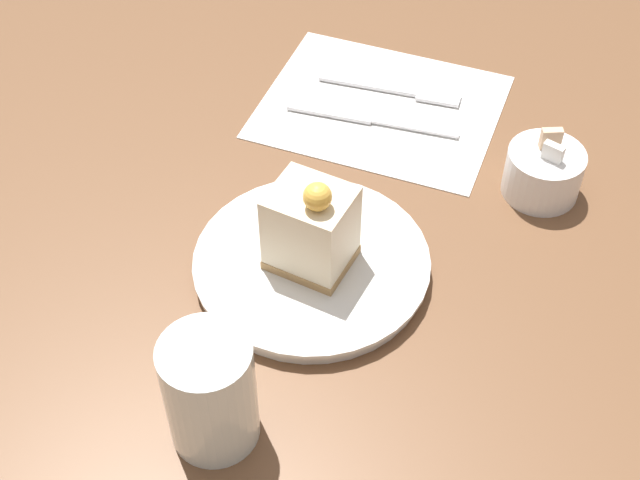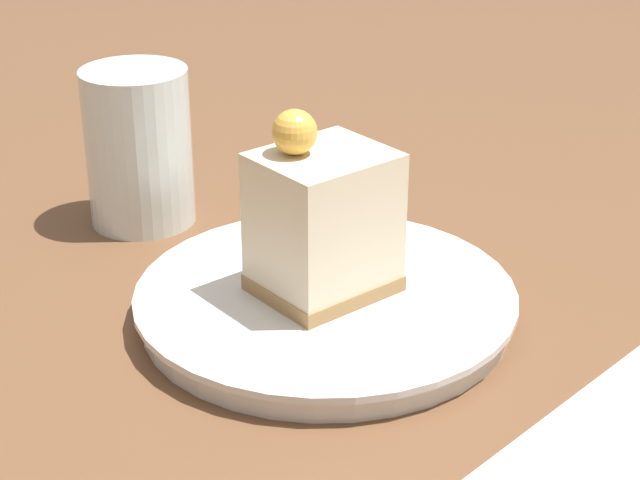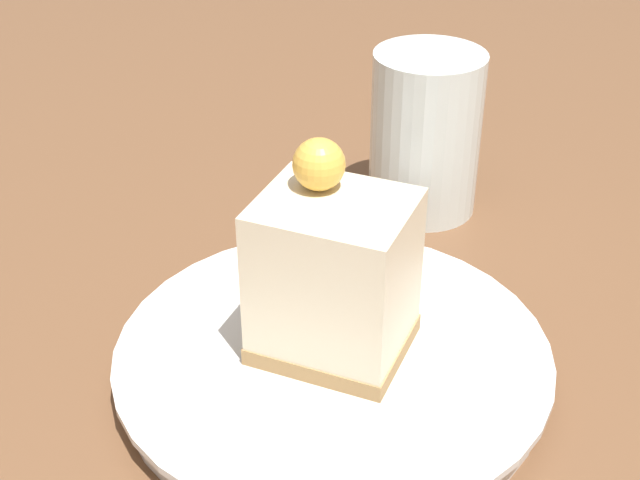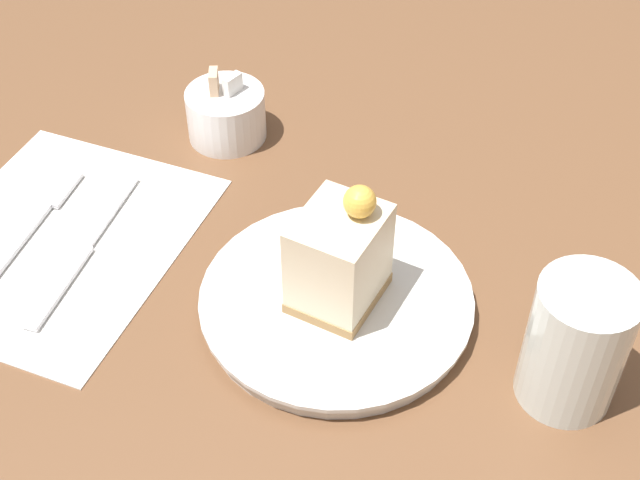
{
  "view_description": "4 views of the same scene",
  "coord_description": "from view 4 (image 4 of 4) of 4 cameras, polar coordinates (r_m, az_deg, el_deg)",
  "views": [
    {
      "loc": [
        0.52,
        0.14,
        0.62
      ],
      "look_at": [
        0.02,
        0.01,
        0.07
      ],
      "focal_mm": 50.0,
      "sensor_mm": 36.0,
      "label": 1
    },
    {
      "loc": [
        -0.31,
        0.42,
        0.3
      ],
      "look_at": [
        0.01,
        0.0,
        0.05
      ],
      "focal_mm": 60.0,
      "sensor_mm": 36.0,
      "label": 2
    },
    {
      "loc": [
        -0.33,
        -0.05,
        0.3
      ],
      "look_at": [
        0.02,
        0.01,
        0.07
      ],
      "focal_mm": 50.0,
      "sensor_mm": 36.0,
      "label": 3
    },
    {
      "loc": [
        0.12,
        -0.45,
        0.53
      ],
      "look_at": [
        -0.01,
        -0.0,
        0.08
      ],
      "focal_mm": 50.0,
      "sensor_mm": 36.0,
      "label": 4
    }
  ],
  "objects": [
    {
      "name": "drinking_glass",
      "position": [
        0.64,
        16.05,
        -6.42
      ],
      "size": [
        0.07,
        0.07,
        0.11
      ],
      "color": "silver",
      "rests_on": "ground_plane"
    },
    {
      "name": "fork",
      "position": [
        0.82,
        -17.67,
        1.35
      ],
      "size": [
        0.02,
        0.16,
        0.0
      ],
      "rotation": [
        0.0,
        0.0,
        -0.02
      ],
      "color": "silver",
      "rests_on": "napkin"
    },
    {
      "name": "ground_plane",
      "position": [
        0.71,
        0.62,
        -4.45
      ],
      "size": [
        4.0,
        4.0,
        0.0
      ],
      "primitive_type": "plane",
      "color": "brown"
    },
    {
      "name": "knife",
      "position": [
        0.77,
        -15.36,
        -1.31
      ],
      "size": [
        0.02,
        0.19,
        0.0
      ],
      "rotation": [
        0.0,
        0.0,
        -0.02
      ],
      "color": "silver",
      "rests_on": "napkin"
    },
    {
      "name": "cake_slice",
      "position": [
        0.67,
        1.32,
        -0.94
      ],
      "size": [
        0.07,
        0.08,
        0.11
      ],
      "rotation": [
        0.0,
        0.0,
        -0.23
      ],
      "color": "#AD8451",
      "rests_on": "plate"
    },
    {
      "name": "plate",
      "position": [
        0.7,
        1.06,
        -3.95
      ],
      "size": [
        0.22,
        0.22,
        0.02
      ],
      "color": "silver",
      "rests_on": "ground_plane"
    },
    {
      "name": "sugar_bowl",
      "position": [
        0.87,
        -6.03,
        8.03
      ],
      "size": [
        0.08,
        0.08,
        0.07
      ],
      "color": "white",
      "rests_on": "ground_plane"
    },
    {
      "name": "napkin",
      "position": [
        0.79,
        -16.45,
        -0.05
      ],
      "size": [
        0.23,
        0.27,
        0.0
      ],
      "rotation": [
        0.0,
        0.0,
        -0.11
      ],
      "color": "white",
      "rests_on": "ground_plane"
    }
  ]
}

